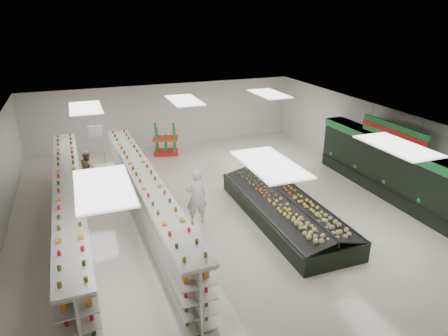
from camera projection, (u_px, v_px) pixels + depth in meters
name	position (u px, v px, depth m)	size (l,w,h in m)	color
floor	(217.00, 208.00, 14.57)	(16.00, 16.00, 0.00)	beige
ceiling	(216.00, 123.00, 13.39)	(14.00, 16.00, 0.02)	white
wall_back	(165.00, 115.00, 20.94)	(14.00, 0.02, 3.20)	silver
wall_front	(368.00, 323.00, 7.02)	(14.00, 0.02, 3.20)	silver
wall_right	(378.00, 145.00, 16.26)	(0.02, 16.00, 3.20)	silver
produce_wall_case	(394.00, 167.00, 14.94)	(0.93, 8.00, 2.20)	black
aisle_sign_near	(106.00, 171.00, 10.57)	(0.52, 0.06, 0.75)	white
aisle_sign_far	(96.00, 131.00, 14.05)	(0.52, 0.06, 0.75)	white
hortifruti_banner	(394.00, 132.00, 14.32)	(0.12, 3.20, 0.95)	#1F7437
gondola_left	(72.00, 214.00, 12.33)	(0.96, 10.88, 1.88)	silver
gondola_center	(146.00, 203.00, 13.03)	(1.21, 10.76, 1.86)	silver
produce_island	(284.00, 208.00, 13.62)	(2.27, 6.22, 0.93)	black
soda_endcap	(166.00, 140.00, 19.69)	(1.38, 1.12, 1.54)	#B11614
shopper_main	(196.00, 197.00, 13.17)	(0.72, 0.47, 1.96)	silver
shopper_background	(88.00, 168.00, 16.23)	(0.73, 0.45, 1.49)	tan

